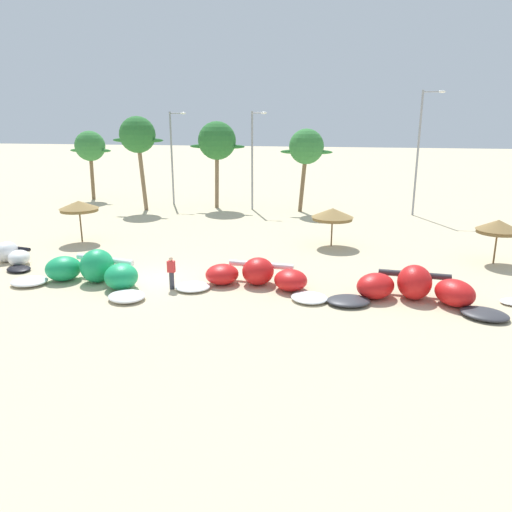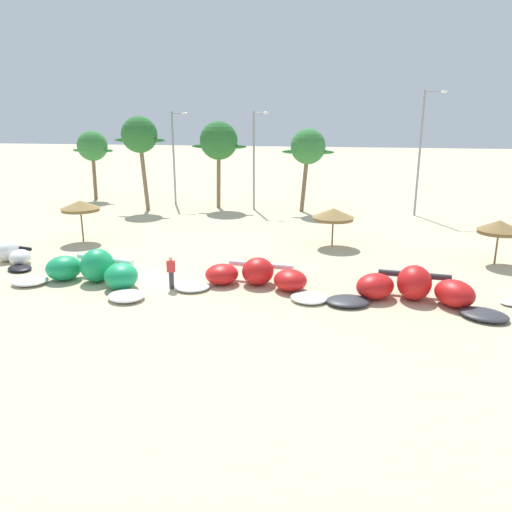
{
  "view_description": "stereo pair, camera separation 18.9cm",
  "coord_description": "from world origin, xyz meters",
  "px_view_note": "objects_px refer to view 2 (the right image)",
  "views": [
    {
      "loc": [
        9.93,
        -22.27,
        7.92
      ],
      "look_at": [
        4.97,
        2.0,
        1.0
      ],
      "focal_mm": 34.27,
      "sensor_mm": 36.0,
      "label": 1
    },
    {
      "loc": [
        10.11,
        -22.23,
        7.92
      ],
      "look_at": [
        4.97,
        2.0,
        1.0
      ],
      "focal_mm": 34.27,
      "sensor_mm": 36.0,
      "label": 2
    }
  ],
  "objects_px": {
    "kite_left_of_center": "(256,277)",
    "kite_center": "(414,289)",
    "beach_umbrella_middle": "(333,214)",
    "person_near_kites": "(171,272)",
    "lamppost_east_center": "(422,148)",
    "kite_left": "(92,272)",
    "palm_left": "(139,136)",
    "palm_leftmost": "(92,147)",
    "lamppost_west_center": "(255,156)",
    "palm_center_left": "(308,148)",
    "lamppost_west": "(175,153)",
    "palm_left_of_gap": "(219,141)",
    "kite_far_left": "(4,255)",
    "beach_umbrella_near_palms": "(499,227)",
    "beach_umbrella_near_van": "(80,206)"
  },
  "relations": [
    {
      "from": "kite_left_of_center",
      "to": "beach_umbrella_middle",
      "type": "relative_size",
      "value": 2.92
    },
    {
      "from": "person_near_kites",
      "to": "palm_left_of_gap",
      "type": "distance_m",
      "value": 23.36
    },
    {
      "from": "beach_umbrella_near_palms",
      "to": "person_near_kites",
      "type": "xyz_separation_m",
      "value": [
        -16.43,
        -7.8,
        -1.34
      ]
    },
    {
      "from": "kite_center",
      "to": "lamppost_east_center",
      "type": "height_order",
      "value": "lamppost_east_center"
    },
    {
      "from": "lamppost_west_center",
      "to": "beach_umbrella_near_palms",
      "type": "bearing_deg",
      "value": -40.14
    },
    {
      "from": "kite_left",
      "to": "palm_left",
      "type": "distance_m",
      "value": 21.86
    },
    {
      "from": "kite_left_of_center",
      "to": "palm_leftmost",
      "type": "distance_m",
      "value": 32.46
    },
    {
      "from": "beach_umbrella_near_palms",
      "to": "palm_left",
      "type": "relative_size",
      "value": 0.31
    },
    {
      "from": "beach_umbrella_near_van",
      "to": "lamppost_east_center",
      "type": "xyz_separation_m",
      "value": [
        22.9,
        14.45,
        3.25
      ]
    },
    {
      "from": "beach_umbrella_near_van",
      "to": "person_near_kites",
      "type": "height_order",
      "value": "beach_umbrella_near_van"
    },
    {
      "from": "palm_leftmost",
      "to": "lamppost_west_center",
      "type": "height_order",
      "value": "lamppost_west_center"
    },
    {
      "from": "palm_left",
      "to": "palm_left_of_gap",
      "type": "relative_size",
      "value": 1.05
    },
    {
      "from": "kite_center",
      "to": "palm_left",
      "type": "bearing_deg",
      "value": 138.47
    },
    {
      "from": "kite_left_of_center",
      "to": "lamppost_west",
      "type": "distance_m",
      "value": 26.0
    },
    {
      "from": "beach_umbrella_middle",
      "to": "beach_umbrella_near_palms",
      "type": "height_order",
      "value": "beach_umbrella_near_palms"
    },
    {
      "from": "beach_umbrella_near_van",
      "to": "palm_left",
      "type": "relative_size",
      "value": 0.34
    },
    {
      "from": "kite_left_of_center",
      "to": "kite_center",
      "type": "height_order",
      "value": "kite_center"
    },
    {
      "from": "kite_far_left",
      "to": "person_near_kites",
      "type": "height_order",
      "value": "person_near_kites"
    },
    {
      "from": "kite_left_of_center",
      "to": "kite_center",
      "type": "distance_m",
      "value": 7.41
    },
    {
      "from": "beach_umbrella_near_van",
      "to": "beach_umbrella_near_palms",
      "type": "xyz_separation_m",
      "value": [
        25.8,
        0.04,
        -0.27
      ]
    },
    {
      "from": "kite_left",
      "to": "kite_center",
      "type": "distance_m",
      "value": 15.46
    },
    {
      "from": "palm_leftmost",
      "to": "palm_center_left",
      "type": "xyz_separation_m",
      "value": [
        22.01,
        -2.64,
        0.3
      ]
    },
    {
      "from": "kite_left",
      "to": "palm_center_left",
      "type": "xyz_separation_m",
      "value": [
        8.24,
        22.16,
        4.97
      ]
    },
    {
      "from": "beach_umbrella_middle",
      "to": "lamppost_west",
      "type": "xyz_separation_m",
      "value": [
        -15.79,
        13.48,
        2.74
      ]
    },
    {
      "from": "beach_umbrella_middle",
      "to": "person_near_kites",
      "type": "height_order",
      "value": "beach_umbrella_middle"
    },
    {
      "from": "beach_umbrella_near_van",
      "to": "lamppost_west_center",
      "type": "xyz_separation_m",
      "value": [
        8.76,
        14.41,
        2.39
      ]
    },
    {
      "from": "palm_left",
      "to": "lamppost_east_center",
      "type": "relative_size",
      "value": 0.81
    },
    {
      "from": "beach_umbrella_near_van",
      "to": "beach_umbrella_near_palms",
      "type": "bearing_deg",
      "value": 0.09
    },
    {
      "from": "kite_far_left",
      "to": "beach_umbrella_middle",
      "type": "relative_size",
      "value": 2.17
    },
    {
      "from": "beach_umbrella_near_van",
      "to": "lamppost_west",
      "type": "xyz_separation_m",
      "value": [
        0.7,
        15.69,
        2.42
      ]
    },
    {
      "from": "palm_leftmost",
      "to": "palm_left",
      "type": "relative_size",
      "value": 0.83
    },
    {
      "from": "kite_left",
      "to": "person_near_kites",
      "type": "bearing_deg",
      "value": 2.02
    },
    {
      "from": "lamppost_west",
      "to": "lamppost_west_center",
      "type": "height_order",
      "value": "lamppost_west"
    },
    {
      "from": "palm_leftmost",
      "to": "palm_center_left",
      "type": "height_order",
      "value": "palm_center_left"
    },
    {
      "from": "beach_umbrella_middle",
      "to": "beach_umbrella_near_palms",
      "type": "xyz_separation_m",
      "value": [
        9.31,
        -2.18,
        0.05
      ]
    },
    {
      "from": "palm_left",
      "to": "lamppost_west",
      "type": "distance_m",
      "value": 4.35
    },
    {
      "from": "kite_left",
      "to": "lamppost_west",
      "type": "xyz_separation_m",
      "value": [
        -4.53,
        23.6,
        4.2
      ]
    },
    {
      "from": "kite_center",
      "to": "lamppost_east_center",
      "type": "bearing_deg",
      "value": 84.13
    },
    {
      "from": "kite_left",
      "to": "lamppost_west",
      "type": "bearing_deg",
      "value": 100.87
    },
    {
      "from": "beach_umbrella_middle",
      "to": "person_near_kites",
      "type": "relative_size",
      "value": 1.66
    },
    {
      "from": "beach_umbrella_near_van",
      "to": "palm_left_of_gap",
      "type": "xyz_separation_m",
      "value": [
        5.35,
        14.65,
        3.61
      ]
    },
    {
      "from": "palm_leftmost",
      "to": "lamppost_east_center",
      "type": "bearing_deg",
      "value": -4.45
    },
    {
      "from": "beach_umbrella_near_palms",
      "to": "palm_leftmost",
      "type": "xyz_separation_m",
      "value": [
        -34.34,
        16.85,
        3.15
      ]
    },
    {
      "from": "beach_umbrella_near_palms",
      "to": "kite_center",
      "type": "bearing_deg",
      "value": -125.33
    },
    {
      "from": "kite_far_left",
      "to": "beach_umbrella_near_palms",
      "type": "bearing_deg",
      "value": 11.31
    },
    {
      "from": "palm_center_left",
      "to": "lamppost_west",
      "type": "height_order",
      "value": "lamppost_west"
    },
    {
      "from": "lamppost_west_center",
      "to": "lamppost_east_center",
      "type": "relative_size",
      "value": 0.84
    },
    {
      "from": "kite_far_left",
      "to": "kite_center",
      "type": "xyz_separation_m",
      "value": [
        22.44,
        -1.71,
        0.15
      ]
    },
    {
      "from": "person_near_kites",
      "to": "palm_center_left",
      "type": "relative_size",
      "value": 0.22
    },
    {
      "from": "kite_far_left",
      "to": "lamppost_west_center",
      "type": "xyz_separation_m",
      "value": [
        10.52,
        19.88,
        4.37
      ]
    }
  ]
}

